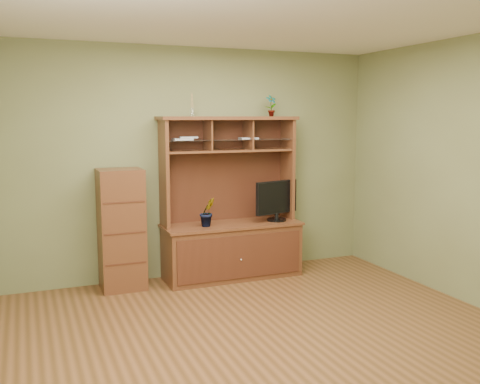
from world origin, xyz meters
TOP-DOWN VIEW (x-y plane):
  - room at (0.00, 0.00)m, footprint 4.54×4.04m
  - media_hutch at (0.34, 1.73)m, footprint 1.66×0.61m
  - monitor at (0.90, 1.65)m, footprint 0.60×0.24m
  - orchid_plant at (0.02, 1.65)m, footprint 0.21×0.18m
  - top_plant at (0.89, 1.80)m, footprint 0.14×0.10m
  - reed_diffuser at (-0.10, 1.80)m, footprint 0.05×0.05m
  - magazines at (0.07, 1.81)m, footprint 1.03×0.19m
  - side_cabinet at (-0.94, 1.77)m, footprint 0.48×0.43m

SIDE VIEW (x-z plane):
  - media_hutch at x=0.34m, z-range -0.43..1.47m
  - side_cabinet at x=-0.94m, z-range 0.00..1.33m
  - orchid_plant at x=0.02m, z-range 0.65..0.98m
  - monitor at x=0.90m, z-range 0.66..1.15m
  - room at x=0.00m, z-range -0.02..2.72m
  - magazines at x=0.07m, z-range 1.63..1.67m
  - reed_diffuser at x=-0.10m, z-range 1.87..2.13m
  - top_plant at x=0.89m, z-range 1.90..2.16m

